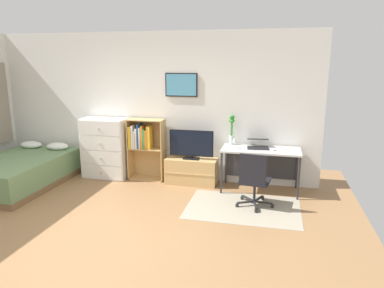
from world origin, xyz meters
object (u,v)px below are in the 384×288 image
Objects in this scene: laptop at (258,144)px; desk at (261,155)px; bed at (20,172)px; bookshelf at (144,144)px; tv_stand at (192,171)px; wine_glass at (235,140)px; dresser at (105,148)px; bamboo_vase at (232,129)px; office_chair at (254,179)px; computer_mouse at (274,149)px; television at (191,145)px.

desk is at bearing -27.92° from laptop.
bed is 1.56× the size of desk.
desk is at bearing -1.91° from bookshelf.
wine_glass is (0.78, -0.16, 0.64)m from tv_stand.
dresser reaches higher than desk.
bookshelf is 2.14m from desk.
tv_stand is 1.06m from bamboo_vase.
bookshelf reaches higher than dresser.
bamboo_vase reaches higher than bookshelf.
bamboo_vase reaches higher than office_chair.
bamboo_vase reaches higher than dresser.
bed is 1.78× the size of bookshelf.
office_chair is at bearing -16.64° from dresser.
bed is 4.47m from computer_mouse.
wine_glass reaches higher than laptop.
wine_glass is at bearing 10.01° from bed.
tv_stand is 1.47m from office_chair.
wine_glass reaches higher than tv_stand.
computer_mouse is 0.66m from wine_glass.
office_chair is 0.82m from computer_mouse.
desk is (2.14, -0.07, -0.08)m from bookshelf.
bookshelf is 0.88× the size of desk.
wine_glass reaches higher than bed.
dresser is at bearing -179.48° from tv_stand.
dresser is 1.23× the size of tv_stand.
bed is at bearing -164.54° from tv_stand.
office_chair is 4.78× the size of wine_glass.
desk is (2.90, -0.01, 0.04)m from dresser.
television reaches higher than computer_mouse.
desk is at bearing -0.20° from dresser.
wine_glass is at bearing 126.40° from office_chair.
laptop is 0.31m from computer_mouse.
television is 1.46m from office_chair.
bamboo_vase is at bearing 161.02° from computer_mouse.
television is 0.77m from bamboo_vase.
desk is at bearing 93.95° from office_chair.
bed is 4.27m from desk.
wine_glass is at bearing -9.85° from television.
wine_glass is at bearing -11.43° from tv_stand.
tv_stand is 1.76× the size of bamboo_vase.
bed is 19.58× the size of computer_mouse.
bookshelf reaches higher than television.
laptop is at bearing 158.70° from desk.
television is at bearing 152.11° from office_chair.
laptop is (4.12, 0.82, 0.54)m from bed.
computer_mouse is 0.58× the size of wine_glass.
television reaches higher than laptop.
television is at bearing -90.00° from tv_stand.
tv_stand is at bearing 0.52° from dresser.
bookshelf is at bearing 175.72° from television.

